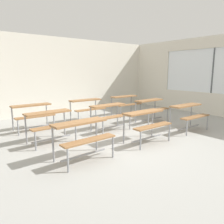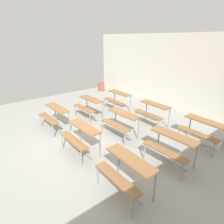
% 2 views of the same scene
% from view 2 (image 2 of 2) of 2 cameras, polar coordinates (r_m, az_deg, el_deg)
% --- Properties ---
extents(ground, '(10.00, 9.00, 0.05)m').
position_cam_2_polar(ground, '(5.64, -8.98, -8.78)').
color(ground, '#9E9E99').
extents(wall_back, '(10.00, 0.12, 3.00)m').
position_cam_2_polar(wall_back, '(8.15, 19.39, 11.25)').
color(wall_back, silver).
rests_on(wall_back, ground).
extents(desk_bench_r0c0, '(1.12, 0.64, 0.74)m').
position_cam_2_polar(desk_bench_r0c0, '(6.27, -17.26, -0.32)').
color(desk_bench_r0c0, olive).
rests_on(desk_bench_r0c0, ground).
extents(desk_bench_r0c1, '(1.11, 0.60, 0.74)m').
position_cam_2_polar(desk_bench_r0c1, '(4.82, -9.54, -6.45)').
color(desk_bench_r0c1, olive).
rests_on(desk_bench_r0c1, ground).
extents(desk_bench_r0c2, '(1.11, 0.60, 0.74)m').
position_cam_2_polar(desk_bench_r0c2, '(3.62, 4.20, -16.73)').
color(desk_bench_r0c2, olive).
rests_on(desk_bench_r0c2, ground).
extents(desk_bench_r1c0, '(1.13, 0.64, 0.74)m').
position_cam_2_polar(desk_bench_r1c0, '(6.90, -7.13, 2.52)').
color(desk_bench_r1c0, olive).
rests_on(desk_bench_r1c0, ground).
extents(desk_bench_r1c1, '(1.12, 0.63, 0.74)m').
position_cam_2_polar(desk_bench_r1c1, '(5.56, 2.66, -2.18)').
color(desk_bench_r1c1, olive).
rests_on(desk_bench_r1c1, ground).
extents(desk_bench_r1c2, '(1.13, 0.64, 0.74)m').
position_cam_2_polar(desk_bench_r1c2, '(4.54, 17.54, -9.08)').
color(desk_bench_r1c2, olive).
rests_on(desk_bench_r1c2, ground).
extents(desk_bench_r2c0, '(1.10, 0.59, 0.74)m').
position_cam_2_polar(desk_bench_r2c0, '(7.64, 1.73, 4.58)').
color(desk_bench_r2c0, olive).
rests_on(desk_bench_r2c0, ground).
extents(desk_bench_r2c1, '(1.11, 0.60, 0.74)m').
position_cam_2_polar(desk_bench_r2c1, '(6.44, 12.35, 0.76)').
color(desk_bench_r2c1, olive).
rests_on(desk_bench_r2c1, ground).
extents(desk_bench_r2c2, '(1.11, 0.61, 0.74)m').
position_cam_2_polar(desk_bench_r2c2, '(5.61, 25.96, -4.27)').
color(desk_bench_r2c2, olive).
rests_on(desk_bench_r2c2, ground).
extents(trash_bin, '(0.35, 0.35, 0.44)m').
position_cam_2_polar(trash_bin, '(10.70, -3.28, 7.64)').
color(trash_bin, '#9E4C38').
rests_on(trash_bin, ground).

